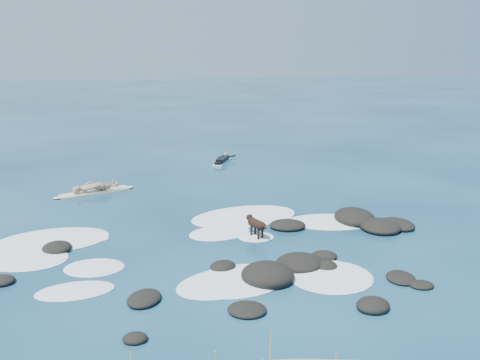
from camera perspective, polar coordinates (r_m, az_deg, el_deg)
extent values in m
plane|color=#0A2642|center=(15.69, -3.66, -6.98)|extent=(160.00, 160.00, 0.00)
ellipsoid|color=black|center=(12.47, 14.00, -12.87)|extent=(0.98, 0.94, 0.32)
ellipsoid|color=black|center=(12.64, -10.19, -12.35)|extent=(1.08, 1.17, 0.26)
ellipsoid|color=black|center=(12.01, 0.75, -13.66)|extent=(1.05, 0.99, 0.22)
ellipsoid|color=black|center=(17.93, 16.45, -4.55)|extent=(1.22, 1.43, 0.30)
ellipsoid|color=black|center=(14.10, -1.83, -9.19)|extent=(0.87, 0.82, 0.28)
ellipsoid|color=black|center=(13.85, 18.81, -10.56)|extent=(0.63, 0.52, 0.17)
ellipsoid|color=black|center=(14.32, 6.36, -8.77)|extent=(1.57, 1.51, 0.38)
ellipsoid|color=black|center=(14.96, 8.99, -7.99)|extent=(0.85, 0.80, 0.24)
ellipsoid|color=black|center=(17.17, 5.08, -4.84)|extent=(1.27, 1.10, 0.31)
ellipsoid|color=black|center=(13.44, 2.97, -10.08)|extent=(1.77, 1.75, 0.57)
ellipsoid|color=black|center=(16.14, -18.93, -6.85)|extent=(0.95, 1.00, 0.31)
ellipsoid|color=black|center=(14.09, 16.77, -9.95)|extent=(0.87, 0.99, 0.19)
ellipsoid|color=black|center=(17.50, 14.75, -4.81)|extent=(1.42, 1.52, 0.40)
ellipsoid|color=black|center=(14.32, 9.10, -9.01)|extent=(0.79, 0.82, 0.25)
ellipsoid|color=black|center=(14.53, -24.16, -9.80)|extent=(0.73, 0.64, 0.25)
ellipsoid|color=black|center=(18.10, 12.11, -3.91)|extent=(1.47, 1.77, 0.53)
ellipsoid|color=black|center=(11.17, -11.13, -16.26)|extent=(0.52, 0.44, 0.22)
ellipsoid|color=white|center=(13.45, -0.12, -10.66)|extent=(3.01, 2.64, 0.12)
ellipsoid|color=white|center=(15.96, -22.29, -7.66)|extent=(3.20, 2.78, 0.12)
ellipsoid|color=white|center=(17.89, 9.59, -4.42)|extent=(3.14, 2.12, 0.12)
ellipsoid|color=white|center=(14.66, -15.28, -9.01)|extent=(1.68, 1.36, 0.12)
ellipsoid|color=white|center=(16.87, -17.30, -6.05)|extent=(2.17, 1.12, 0.12)
ellipsoid|color=white|center=(16.99, -19.40, -6.07)|extent=(3.69, 2.71, 0.12)
ellipsoid|color=white|center=(13.85, 9.63, -10.10)|extent=(2.17, 2.10, 0.12)
ellipsoid|color=white|center=(13.50, -17.18, -11.24)|extent=(1.97, 1.27, 0.12)
ellipsoid|color=white|center=(13.36, -1.43, -10.84)|extent=(3.07, 2.53, 0.12)
ellipsoid|color=white|center=(18.19, 0.48, -3.89)|extent=(4.21, 3.15, 0.12)
ellipsoid|color=white|center=(16.66, -2.18, -5.64)|extent=(2.32, 1.94, 0.12)
ellipsoid|color=white|center=(16.29, 1.73, -6.11)|extent=(1.10, 0.90, 0.12)
cube|color=beige|center=(21.73, -15.23, -1.27)|extent=(2.66, 1.58, 0.09)
ellipsoid|color=beige|center=(22.14, -11.95, -0.78)|extent=(0.61, 0.49, 0.10)
ellipsoid|color=beige|center=(21.39, -18.62, -1.76)|extent=(0.61, 0.49, 0.10)
imported|color=tan|center=(21.51, -15.38, 1.07)|extent=(0.63, 0.75, 1.73)
cube|color=silver|center=(26.43, -1.89, 1.94)|extent=(1.16, 1.96, 0.07)
ellipsoid|color=silver|center=(27.34, -1.34, 2.36)|extent=(0.38, 0.48, 0.07)
cube|color=black|center=(26.40, -1.89, 2.22)|extent=(0.79, 1.23, 0.19)
sphere|color=#B67560|center=(27.03, -1.50, 2.73)|extent=(0.27, 0.27, 0.20)
cylinder|color=black|center=(27.24, -1.92, 2.58)|extent=(0.49, 0.08, 0.22)
cylinder|color=black|center=(27.11, -0.92, 2.53)|extent=(0.40, 0.40, 0.22)
cube|color=black|center=(25.79, -2.29, 1.85)|extent=(0.46, 0.56, 0.12)
cylinder|color=black|center=(16.04, 1.81, -4.71)|extent=(0.46, 0.61, 0.26)
sphere|color=black|center=(16.23, 1.32, -4.48)|extent=(0.37, 0.37, 0.28)
sphere|color=black|center=(15.85, 2.32, -4.96)|extent=(0.33, 0.33, 0.25)
sphere|color=black|center=(16.33, 1.01, -4.01)|extent=(0.26, 0.26, 0.20)
cone|color=black|center=(16.43, 0.78, -3.95)|extent=(0.14, 0.15, 0.10)
cone|color=black|center=(16.27, 0.87, -3.78)|extent=(0.11, 0.10, 0.10)
cone|color=black|center=(16.32, 1.18, -3.72)|extent=(0.11, 0.10, 0.10)
cylinder|color=black|center=(16.24, 1.22, -5.53)|extent=(0.09, 0.09, 0.36)
cylinder|color=black|center=(16.32, 1.63, -5.44)|extent=(0.09, 0.09, 0.36)
cylinder|color=black|center=(15.95, 1.98, -5.91)|extent=(0.09, 0.09, 0.36)
cylinder|color=black|center=(16.03, 2.40, -5.82)|extent=(0.09, 0.09, 0.36)
cylinder|color=black|center=(15.74, 2.57, -4.92)|extent=(0.15, 0.26, 0.16)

